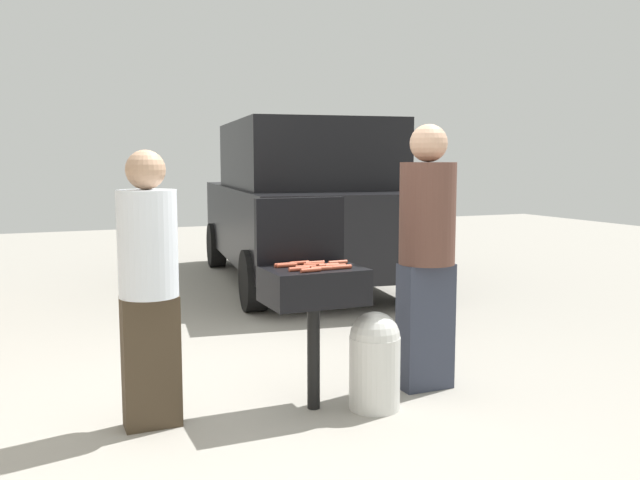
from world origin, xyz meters
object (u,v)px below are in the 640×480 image
at_px(hot_dog_2, 311,270).
at_px(hot_dog_3, 338,262).
at_px(person_right, 427,247).
at_px(hot_dog_9, 322,268).
at_px(propane_tank, 375,358).
at_px(hot_dog_10, 341,267).
at_px(hot_dog_11, 287,265).
at_px(parked_minivan, 303,202).
at_px(hot_dog_0, 306,267).
at_px(hot_dog_1, 314,265).
at_px(hot_dog_6, 299,269).
at_px(bbq_grill, 313,290).
at_px(hot_dog_4, 336,266).
at_px(hot_dog_7, 315,263).
at_px(hot_dog_5, 284,265).
at_px(hot_dog_8, 329,265).
at_px(hot_dog_12, 299,263).
at_px(person_left, 149,279).

relative_size(hot_dog_2, hot_dog_3, 1.00).
bearing_deg(person_right, hot_dog_9, 26.45).
relative_size(hot_dog_9, propane_tank, 0.21).
relative_size(hot_dog_10, person_right, 0.07).
bearing_deg(hot_dog_11, parked_minivan, 66.82).
bearing_deg(hot_dog_10, hot_dog_0, 158.15).
relative_size(hot_dog_1, hot_dog_6, 1.00).
distance_m(hot_dog_6, hot_dog_10, 0.26).
xyz_separation_m(bbq_grill, hot_dog_4, (0.12, -0.07, 0.15)).
bearing_deg(propane_tank, hot_dog_2, 179.47).
bearing_deg(hot_dog_7, hot_dog_5, 177.72).
xyz_separation_m(hot_dog_11, propane_tank, (0.50, -0.23, -0.59)).
height_order(hot_dog_8, parked_minivan, parked_minivan).
bearing_deg(hot_dog_8, hot_dog_1, 144.48).
distance_m(hot_dog_1, hot_dog_9, 0.14).
distance_m(hot_dog_5, hot_dog_7, 0.20).
distance_m(hot_dog_8, hot_dog_10, 0.10).
relative_size(hot_dog_8, hot_dog_9, 1.00).
height_order(hot_dog_3, hot_dog_12, same).
relative_size(hot_dog_2, hot_dog_9, 1.00).
bearing_deg(bbq_grill, hot_dog_0, -151.32).
xyz_separation_m(hot_dog_8, hot_dog_10, (0.05, -0.09, 0.00)).
height_order(hot_dog_2, hot_dog_8, same).
relative_size(hot_dog_11, person_left, 0.08).
distance_m(hot_dog_3, hot_dog_10, 0.19).
relative_size(hot_dog_12, person_right, 0.07).
height_order(hot_dog_10, person_right, person_right).
height_order(hot_dog_6, hot_dog_10, same).
height_order(hot_dog_2, hot_dog_3, same).
relative_size(hot_dog_3, hot_dog_12, 1.00).
height_order(hot_dog_5, hot_dog_10, same).
relative_size(hot_dog_8, person_right, 0.07).
relative_size(hot_dog_0, hot_dog_6, 1.00).
relative_size(hot_dog_3, parked_minivan, 0.03).
bearing_deg(hot_dog_4, hot_dog_3, 59.80).
distance_m(hot_dog_2, hot_dog_12, 0.28).
distance_m(hot_dog_0, person_right, 0.93).
xyz_separation_m(hot_dog_11, hot_dog_12, (0.10, 0.06, 0.00)).
distance_m(hot_dog_4, hot_dog_6, 0.25).
distance_m(hot_dog_1, person_left, 0.99).
xyz_separation_m(hot_dog_1, hot_dog_5, (-0.16, 0.08, 0.00)).
relative_size(hot_dog_1, hot_dog_8, 1.00).
height_order(hot_dog_1, hot_dog_5, same).
distance_m(hot_dog_6, hot_dog_8, 0.22).
distance_m(hot_dog_3, hot_dog_4, 0.15).
bearing_deg(hot_dog_3, hot_dog_6, -155.49).
xyz_separation_m(hot_dog_1, hot_dog_6, (-0.14, -0.11, 0.00)).
xyz_separation_m(hot_dog_5, hot_dog_7, (0.20, -0.01, 0.00)).
distance_m(hot_dog_0, hot_dog_12, 0.17).
xyz_separation_m(bbq_grill, person_left, (-0.98, 0.11, 0.12)).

